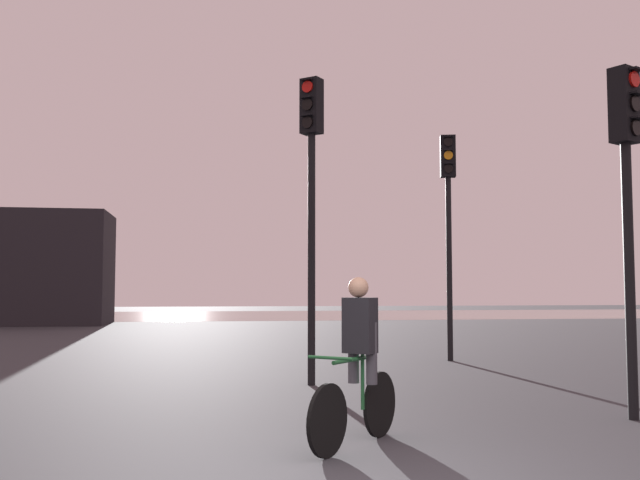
{
  "coord_description": "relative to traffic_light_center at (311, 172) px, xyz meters",
  "views": [
    {
      "loc": [
        -1.05,
        -4.94,
        1.5
      ],
      "look_at": [
        0.5,
        5.0,
        2.2
      ],
      "focal_mm": 40.0,
      "sensor_mm": 36.0,
      "label": 1
    }
  ],
  "objects": [
    {
      "name": "cyclist",
      "position": [
        -0.17,
        -4.38,
        -2.56
      ],
      "size": [
        1.13,
        1.34,
        1.62
      ],
      "rotation": [
        0.0,
        0.0,
        2.44
      ],
      "color": "black",
      "rests_on": "ground"
    },
    {
      "name": "traffic_light_center",
      "position": [
        0.0,
        0.0,
        0.0
      ],
      "size": [
        0.41,
        0.42,
        4.91
      ],
      "rotation": [
        0.0,
        0.0,
        2.46
      ],
      "color": "black",
      "rests_on": "ground"
    },
    {
      "name": "water_strip",
      "position": [
        -0.56,
        31.2,
        -3.38
      ],
      "size": [
        80.0,
        16.0,
        0.01
      ],
      "primitive_type": "cube",
      "color": "gray",
      "rests_on": "ground"
    },
    {
      "name": "traffic_light_far_right",
      "position": [
        3.45,
        3.34,
        -0.06
      ],
      "size": [
        0.37,
        0.39,
        4.81
      ],
      "rotation": [
        0.0,
        0.0,
        2.89
      ],
      "color": "black",
      "rests_on": "ground"
    },
    {
      "name": "traffic_light_near_right",
      "position": [
        3.26,
        -3.53,
        -0.5
      ],
      "size": [
        0.4,
        0.42,
        4.13
      ],
      "rotation": [
        0.0,
        0.0,
        3.63
      ],
      "color": "black",
      "rests_on": "ground"
    }
  ]
}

